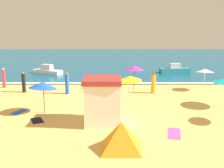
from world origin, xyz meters
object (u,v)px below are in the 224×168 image
object	(u,v)px
small_boat_0	(175,70)
small_boat_1	(48,71)
beach_umbrella_2	(206,71)
beachgoer_2	(24,82)
beachgoer_3	(68,84)
beach_tent	(122,135)
beachgoer_9	(92,85)
beach_umbrella_6	(44,85)
beach_umbrella_7	(131,78)
lifeguard_cabana	(103,100)
beachgoer_0	(154,83)
beach_umbrella_1	(135,68)
beachgoer_6	(4,78)

from	to	relation	value
small_boat_0	small_boat_1	bearing A→B (deg)	-176.97
beach_umbrella_2	beachgoer_2	xyz separation A→B (m)	(-16.33, -0.74, -0.95)
beachgoer_2	beachgoer_3	distance (m)	4.01
beach_tent	small_boat_1	world-z (taller)	beach_tent
beachgoer_9	beach_umbrella_6	bearing A→B (deg)	-110.14
beach_umbrella_6	beach_umbrella_7	xyz separation A→B (m)	(5.98, 3.16, -0.16)
lifeguard_cabana	beach_tent	distance (m)	3.69
beachgoer_2	beachgoer_3	size ratio (longest dim) A/B	0.99
beach_umbrella_7	small_boat_1	bearing A→B (deg)	129.17
lifeguard_cabana	small_boat_1	world-z (taller)	lifeguard_cabana
beachgoer_0	small_boat_0	world-z (taller)	beachgoer_0
beach_umbrella_1	small_boat_0	xyz separation A→B (m)	(5.95, 9.14, -1.59)
beach_umbrella_7	beachgoer_3	distance (m)	5.75
beachgoer_2	beachgoer_6	world-z (taller)	beachgoer_6
lifeguard_cabana	beachgoer_9	bearing A→B (deg)	98.65
beach_umbrella_2	small_boat_0	bearing A→B (deg)	93.24
small_boat_0	beach_umbrella_2	bearing A→B (deg)	-86.76
lifeguard_cabana	small_boat_0	distance (m)	19.39
beach_umbrella_1	beach_umbrella_6	bearing A→B (deg)	-135.76
lifeguard_cabana	beachgoer_2	bearing A→B (deg)	133.85
small_boat_1	beach_umbrella_2	bearing A→B (deg)	-26.53
beach_tent	small_boat_0	world-z (taller)	beach_tent
beach_umbrella_7	small_boat_0	bearing A→B (deg)	62.14
beach_umbrella_6	small_boat_0	xyz separation A→B (m)	(12.52, 15.54, -1.43)
beach_umbrella_7	beach_tent	bearing A→B (deg)	-96.54
small_boat_1	beach_umbrella_6	bearing A→B (deg)	-76.91
beach_umbrella_1	beachgoer_0	distance (m)	2.24
beachgoer_2	small_boat_0	xyz separation A→B (m)	(15.82, 9.80, -0.38)
small_boat_0	beachgoer_6	bearing A→B (deg)	-156.75
beach_umbrella_6	beachgoer_2	bearing A→B (deg)	119.89
beachgoer_6	small_boat_0	bearing A→B (deg)	23.25
beach_umbrella_7	beachgoer_6	distance (m)	12.68
beach_umbrella_1	beach_umbrella_2	size ratio (longest dim) A/B	1.14
beach_umbrella_7	beachgoer_6	xyz separation A→B (m)	(-11.83, 4.48, -0.84)
beach_umbrella_2	beachgoer_6	size ratio (longest dim) A/B	1.09
beach_umbrella_1	beachgoer_2	size ratio (longest dim) A/B	1.28
beachgoer_6	small_boat_1	xyz separation A→B (m)	(2.44, 7.05, -0.45)
beachgoer_2	small_boat_0	distance (m)	18.62
lifeguard_cabana	beach_tent	world-z (taller)	lifeguard_cabana
beach_umbrella_6	beach_tent	xyz separation A→B (m)	(5.01, -5.32, -1.25)
beach_umbrella_6	beachgoer_3	size ratio (longest dim) A/B	1.41
beachgoer_6	beach_tent	bearing A→B (deg)	-50.05
lifeguard_cabana	beach_umbrella_7	world-z (taller)	lifeguard_cabana
beach_umbrella_7	small_boat_1	world-z (taller)	beach_umbrella_7
beach_umbrella_2	beachgoer_6	distance (m)	18.95
beach_umbrella_6	beachgoer_0	bearing A→B (deg)	33.54
lifeguard_cabana	beach_umbrella_7	size ratio (longest dim) A/B	1.07
beach_tent	beach_umbrella_7	bearing A→B (deg)	83.46
beach_umbrella_1	beachgoer_2	distance (m)	9.97
beachgoer_6	beachgoer_2	bearing A→B (deg)	-36.79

